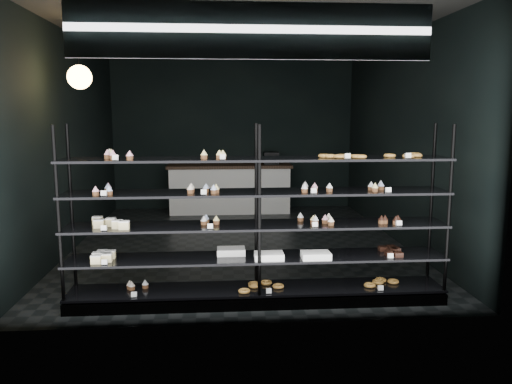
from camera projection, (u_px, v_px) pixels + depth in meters
room at (239, 141)px, 7.54m from camera, size 5.01×6.01×3.20m
display_shelf at (255, 246)px, 5.28m from camera, size 4.00×0.50×1.91m
signage at (252, 31)px, 4.47m from camera, size 3.30×0.05×0.50m
pendant_lamp at (80, 77)px, 6.07m from camera, size 0.29×0.29×0.88m
service_counter at (230, 188)px, 10.17m from camera, size 2.50×0.65×1.23m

